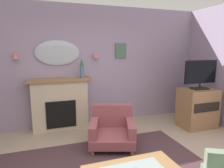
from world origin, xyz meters
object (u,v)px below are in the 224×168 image
at_px(tv_flatscreen, 201,74).
at_px(framed_picture, 121,51).
at_px(mantel_vase_right, 82,67).
at_px(wall_sconce_right, 96,55).
at_px(armchair_in_corner, 112,128).
at_px(wall_mirror, 58,53).
at_px(wall_sconce_left, 15,56).
at_px(tv_cabinet, 197,108).
at_px(fireplace, 60,104).

bearing_deg(tv_flatscreen, framed_picture, 144.94).
xyz_separation_m(mantel_vase_right, wall_sconce_right, (0.35, 0.12, 0.27)).
xyz_separation_m(armchair_in_corner, tv_flatscreen, (2.15, 0.16, 0.94)).
height_order(wall_mirror, wall_sconce_right, wall_mirror).
distance_m(mantel_vase_right, tv_flatscreen, 2.66).
relative_size(mantel_vase_right, armchair_in_corner, 0.41).
bearing_deg(tv_flatscreen, mantel_vase_right, 160.68).
relative_size(wall_sconce_left, tv_cabinet, 0.16).
bearing_deg(tv_cabinet, mantel_vase_right, 161.11).
bearing_deg(wall_mirror, wall_sconce_right, -3.37).
bearing_deg(wall_sconce_right, framed_picture, 5.27).
xyz_separation_m(framed_picture, tv_cabinet, (1.51, -1.04, -1.30)).
bearing_deg(tv_cabinet, wall_sconce_right, 155.62).
height_order(mantel_vase_right, wall_sconce_right, wall_sconce_right).
xyz_separation_m(wall_mirror, framed_picture, (1.50, 0.01, 0.04)).
relative_size(fireplace, wall_sconce_left, 9.71).
height_order(fireplace, mantel_vase_right, mantel_vase_right).
bearing_deg(mantel_vase_right, tv_cabinet, -18.89).
relative_size(wall_mirror, wall_sconce_right, 6.86).
relative_size(wall_mirror, tv_flatscreen, 1.14).
xyz_separation_m(wall_sconce_left, tv_flatscreen, (3.86, -1.00, -0.41)).
height_order(armchair_in_corner, tv_flatscreen, tv_flatscreen).
height_order(wall_sconce_left, framed_picture, framed_picture).
distance_m(wall_sconce_left, framed_picture, 2.35).
height_order(wall_mirror, framed_picture, wall_mirror).
bearing_deg(tv_cabinet, armchair_in_corner, -175.14).
relative_size(wall_mirror, framed_picture, 2.67).
bearing_deg(wall_sconce_left, framed_picture, 1.46).
distance_m(framed_picture, armchair_in_corner, 2.00).
distance_m(fireplace, framed_picture, 1.91).
height_order(wall_sconce_left, tv_cabinet, wall_sconce_left).
relative_size(fireplace, mantel_vase_right, 3.17).
height_order(framed_picture, armchair_in_corner, framed_picture).
xyz_separation_m(mantel_vase_right, armchair_in_corner, (0.36, -1.04, -1.08)).
distance_m(fireplace, tv_flatscreen, 3.22).
xyz_separation_m(wall_mirror, wall_sconce_left, (-0.85, -0.05, -0.05)).
distance_m(wall_mirror, framed_picture, 1.50).
relative_size(mantel_vase_right, framed_picture, 1.19).
bearing_deg(fireplace, armchair_in_corner, -51.21).
height_order(mantel_vase_right, wall_sconce_left, wall_sconce_left).
relative_size(wall_sconce_left, framed_picture, 0.39).
bearing_deg(wall_mirror, armchair_in_corner, -54.63).
relative_size(wall_sconce_left, wall_sconce_right, 1.00).
xyz_separation_m(wall_sconce_right, framed_picture, (0.65, 0.06, 0.09)).
bearing_deg(wall_sconce_right, mantel_vase_right, -161.08).
relative_size(framed_picture, armchair_in_corner, 0.35).
distance_m(fireplace, tv_cabinet, 3.14).
height_order(armchair_in_corner, tv_cabinet, tv_cabinet).
bearing_deg(fireplace, wall_mirror, 90.00).
relative_size(framed_picture, tv_flatscreen, 0.43).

